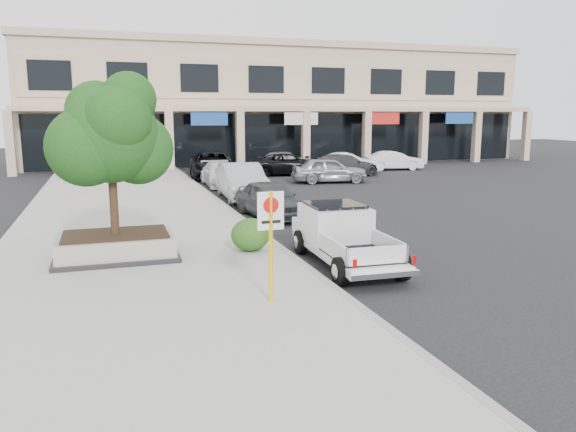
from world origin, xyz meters
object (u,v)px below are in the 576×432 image
object	(u,v)px
lot_car_f	(394,161)
lot_car_d	(290,164)
pickup_truck	(346,237)
curb_car_a	(270,199)
curb_car_b	(242,182)
lot_car_c	(344,165)
lot_car_a	(329,170)
lot_car_b	(348,163)
no_parking_sign	(271,231)
curb_car_d	(212,165)
curb_car_c	(221,174)
lot_car_e	(284,160)
planter_tree	(115,135)
planter	(116,246)

from	to	relation	value
lot_car_f	lot_car_d	bearing A→B (deg)	104.13
pickup_truck	curb_car_a	size ratio (longest dim) A/B	1.18
curb_car_b	lot_car_c	distance (m)	11.16
lot_car_d	lot_car_f	distance (m)	8.15
curb_car_a	lot_car_c	xyz separation A→B (m)	(8.41, 12.17, 0.01)
curb_car_b	lot_car_f	xyz separation A→B (m)	(13.54, 10.25, -0.17)
lot_car_a	lot_car_b	size ratio (longest dim) A/B	1.05
no_parking_sign	curb_car_d	world-z (taller)	no_parking_sign
curb_car_c	lot_car_c	xyz separation A→B (m)	(8.37, 2.25, 0.06)
lot_car_a	lot_car_f	size ratio (longest dim) A/B	1.08
lot_car_e	lot_car_c	bearing A→B (deg)	179.64
curb_car_c	lot_car_e	xyz separation A→B (m)	(6.24, 8.23, 0.01)
planter_tree	lot_car_b	world-z (taller)	planter_tree
curb_car_d	lot_car_d	distance (m)	5.13
lot_car_a	pickup_truck	bearing A→B (deg)	168.18
lot_car_f	curb_car_b	bearing A→B (deg)	135.37
planter_tree	lot_car_b	distance (m)	24.83
lot_car_a	lot_car_e	size ratio (longest dim) A/B	1.10
planter	no_parking_sign	bearing A→B (deg)	-57.86
curb_car_b	lot_car_d	bearing A→B (deg)	62.11
curb_car_a	curb_car_b	size ratio (longest dim) A/B	0.81
curb_car_b	lot_car_c	xyz separation A→B (m)	(8.39, 7.35, -0.12)
curb_car_b	curb_car_c	world-z (taller)	curb_car_b
lot_car_a	lot_car_e	bearing A→B (deg)	9.44
pickup_truck	lot_car_b	bearing A→B (deg)	68.06
planter	no_parking_sign	size ratio (longest dim) A/B	1.39
curb_car_c	lot_car_f	world-z (taller)	lot_car_f
pickup_truck	lot_car_c	bearing A→B (deg)	68.73
planter_tree	lot_car_d	size ratio (longest dim) A/B	0.79
lot_car_a	lot_car_e	xyz separation A→B (m)	(-0.08, 8.58, -0.07)
planter_tree	lot_car_c	distance (m)	22.48
pickup_truck	lot_car_c	size ratio (longest dim) A/B	0.99
curb_car_d	lot_car_a	bearing A→B (deg)	-29.81
curb_car_d	lot_car_a	world-z (taller)	curb_car_d
curb_car_c	lot_car_b	size ratio (longest dim) A/B	1.10
lot_car_c	lot_car_f	bearing A→B (deg)	-77.68
planter_tree	curb_car_b	bearing A→B (deg)	59.99
lot_car_b	curb_car_d	bearing A→B (deg)	112.46
lot_car_b	lot_car_d	world-z (taller)	lot_car_d
planter_tree	pickup_truck	xyz separation A→B (m)	(5.65, -2.29, -2.64)
pickup_truck	curb_car_d	distance (m)	21.51
planter_tree	curb_car_c	bearing A→B (deg)	69.04
planter_tree	curb_car_a	world-z (taller)	planter_tree
lot_car_e	lot_car_d	bearing A→B (deg)	148.13
lot_car_c	planter	bearing A→B (deg)	123.65
curb_car_a	curb_car_c	xyz separation A→B (m)	(0.04, 9.92, -0.05)
curb_car_d	lot_car_e	xyz separation A→B (m)	(5.96, 4.04, -0.14)
curb_car_b	curb_car_a	bearing A→B (deg)	-88.06
no_parking_sign	lot_car_b	distance (m)	27.27
lot_car_b	lot_car_f	xyz separation A→B (m)	(3.95, 0.83, -0.02)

